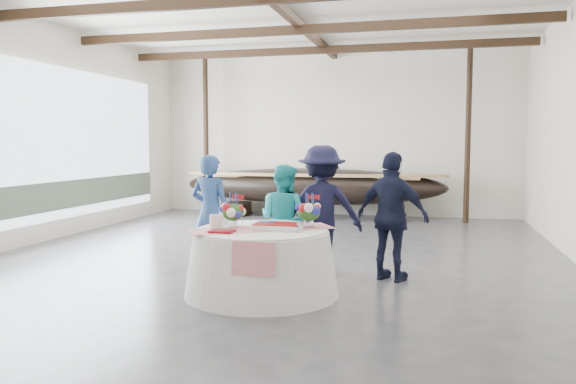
# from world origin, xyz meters

# --- Properties ---
(floor) EXTENTS (10.00, 12.00, 0.01)m
(floor) POSITION_xyz_m (0.00, 0.00, 0.00)
(floor) COLOR #3D3D42
(floor) RESTS_ON ground
(wall_back) EXTENTS (10.00, 0.02, 4.50)m
(wall_back) POSITION_xyz_m (0.00, 6.00, 2.25)
(wall_back) COLOR silver
(wall_back) RESTS_ON ground
(wall_front) EXTENTS (10.00, 0.02, 4.50)m
(wall_front) POSITION_xyz_m (0.00, -6.00, 2.25)
(wall_front) COLOR silver
(wall_front) RESTS_ON ground
(wall_left) EXTENTS (0.02, 12.00, 4.50)m
(wall_left) POSITION_xyz_m (-5.00, 0.00, 2.25)
(wall_left) COLOR silver
(wall_left) RESTS_ON ground
(pavilion_structure) EXTENTS (9.80, 11.76, 4.50)m
(pavilion_structure) POSITION_xyz_m (0.00, 0.86, 4.00)
(pavilion_structure) COLOR black
(pavilion_structure) RESTS_ON ground
(open_bay) EXTENTS (0.03, 7.00, 3.20)m
(open_bay) POSITION_xyz_m (-4.95, 1.00, 1.83)
(open_bay) COLOR silver
(open_bay) RESTS_ON ground
(longboat_display) EXTENTS (7.12, 1.42, 1.34)m
(longboat_display) POSITION_xyz_m (-0.48, 5.10, 0.85)
(longboat_display) COLOR black
(longboat_display) RESTS_ON ground
(banquet_table) EXTENTS (2.05, 2.05, 0.88)m
(banquet_table) POSITION_xyz_m (0.48, -2.59, 0.44)
(banquet_table) COLOR silver
(banquet_table) RESTS_ON ground
(tabletop_items) EXTENTS (1.89, 1.48, 0.40)m
(tabletop_items) POSITION_xyz_m (0.49, -2.47, 1.02)
(tabletop_items) COLOR red
(tabletop_items) RESTS_ON banquet_table
(guest_woman_blue) EXTENTS (0.71, 0.51, 1.83)m
(guest_woman_blue) POSITION_xyz_m (-0.75, -1.33, 0.91)
(guest_woman_blue) COLOR navy
(guest_woman_blue) RESTS_ON ground
(guest_woman_teal) EXTENTS (0.98, 0.87, 1.68)m
(guest_woman_teal) POSITION_xyz_m (0.45, -1.34, 0.84)
(guest_woman_teal) COLOR #22ACB0
(guest_woman_teal) RESTS_ON ground
(guest_man_left) EXTENTS (1.41, 1.02, 1.97)m
(guest_man_left) POSITION_xyz_m (0.99, -1.07, 0.98)
(guest_man_left) COLOR black
(guest_man_left) RESTS_ON ground
(guest_man_right) EXTENTS (1.19, 0.84, 1.88)m
(guest_man_right) POSITION_xyz_m (2.10, -1.41, 0.94)
(guest_man_right) COLOR black
(guest_man_right) RESTS_ON ground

